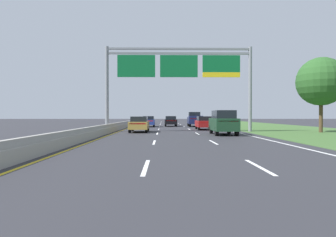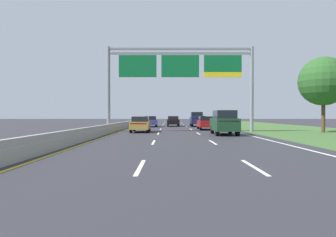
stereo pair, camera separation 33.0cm
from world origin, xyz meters
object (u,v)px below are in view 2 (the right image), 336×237
roadside_tree_mid (323,81)px  car_blue_left_lane_sedan (151,121)px  car_darkgreen_right_lane_suv (224,122)px  car_red_right_lane_sedan (206,123)px  overhead_sign_gantry (180,71)px  pickup_truck_navy (197,119)px  car_black_centre_lane_sedan (173,121)px  car_gold_left_lane_sedan (140,124)px

roadside_tree_mid → car_blue_left_lane_sedan: bearing=139.6°
car_darkgreen_right_lane_suv → car_red_right_lane_sedan: size_ratio=1.07×
overhead_sign_gantry → car_blue_left_lane_sedan: size_ratio=3.41×
car_blue_left_lane_sedan → roadside_tree_mid: bearing=-130.7°
pickup_truck_navy → car_darkgreen_right_lane_suv: pickup_truck_navy is taller
car_black_centre_lane_sedan → car_blue_left_lane_sedan: bearing=123.3°
pickup_truck_navy → overhead_sign_gantry: bearing=169.4°
pickup_truck_navy → car_darkgreen_right_lane_suv: 19.73m
overhead_sign_gantry → car_darkgreen_right_lane_suv: (3.63, -4.70, -5.15)m
car_black_centre_lane_sedan → car_gold_left_lane_sedan: same height
car_darkgreen_right_lane_suv → car_gold_left_lane_sedan: size_ratio=1.07×
overhead_sign_gantry → roadside_tree_mid: bearing=-6.1°
pickup_truck_navy → car_blue_left_lane_sedan: (-6.95, -1.47, -0.26)m
car_darkgreen_right_lane_suv → car_gold_left_lane_sedan: (-7.63, 4.21, -0.28)m
car_red_right_lane_sedan → car_black_centre_lane_sedan: (-3.75, 10.79, 0.00)m
overhead_sign_gantry → car_darkgreen_right_lane_suv: bearing=-52.4°
overhead_sign_gantry → pickup_truck_navy: size_ratio=2.76×
car_red_right_lane_sedan → car_blue_left_lane_sedan: bearing=40.0°
car_gold_left_lane_sedan → car_red_right_lane_sedan: bearing=-53.1°
car_black_centre_lane_sedan → pickup_truck_navy: bearing=-102.7°
overhead_sign_gantry → car_darkgreen_right_lane_suv: 7.86m
overhead_sign_gantry → car_black_centre_lane_sedan: size_ratio=3.40×
car_darkgreen_right_lane_suv → car_black_centre_lane_sedan: car_darkgreen_right_lane_suv is taller
car_blue_left_lane_sedan → car_black_centre_lane_sedan: (3.31, 2.24, 0.00)m
pickup_truck_navy → car_gold_left_lane_sedan: size_ratio=1.24×
roadside_tree_mid → overhead_sign_gantry: bearing=173.9°
roadside_tree_mid → car_darkgreen_right_lane_suv: bearing=-162.5°
pickup_truck_navy → roadside_tree_mid: 20.05m
pickup_truck_navy → car_red_right_lane_sedan: 10.02m
car_red_right_lane_sedan → car_gold_left_lane_sedan: (-7.29, -5.50, 0.00)m
car_blue_left_lane_sedan → car_darkgreen_right_lane_suv: bearing=-158.3°
car_gold_left_lane_sedan → car_black_centre_lane_sedan: bearing=-12.4°
overhead_sign_gantry → roadside_tree_mid: size_ratio=2.04×
overhead_sign_gantry → pickup_truck_navy: bearing=78.0°
overhead_sign_gantry → pickup_truck_navy: 16.20m
car_red_right_lane_sedan → car_gold_left_lane_sedan: size_ratio=1.00×
car_darkgreen_right_lane_suv → car_black_centre_lane_sedan: bearing=12.3°
car_blue_left_lane_sedan → roadside_tree_mid: size_ratio=0.60×
roadside_tree_mid → pickup_truck_navy: bearing=123.0°
overhead_sign_gantry → car_gold_left_lane_sedan: bearing=-172.9°
pickup_truck_navy → car_black_centre_lane_sedan: 3.73m
car_red_right_lane_sedan → roadside_tree_mid: 13.11m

